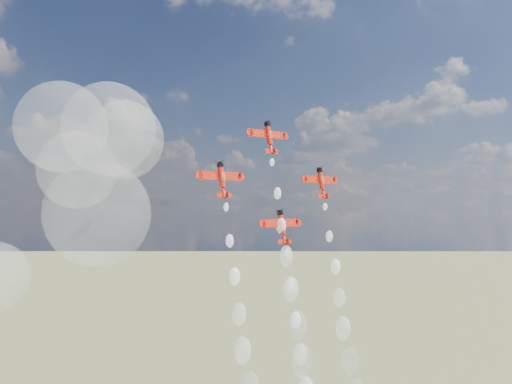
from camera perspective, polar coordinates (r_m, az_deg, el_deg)
The scene contains 7 objects.
plane_lead at distance 132.78m, azimuth 1.39°, elevation 5.83°, with size 11.46×4.06×8.09m.
plane_left at distance 120.34m, azimuth -3.61°, elevation 1.39°, with size 11.46×4.06×8.09m.
plane_right at distance 141.02m, azimuth 6.90°, elevation 1.02°, with size 11.46×4.06×8.09m.
plane_slot at distance 128.38m, azimuth 2.76°, elevation -3.60°, with size 11.46×4.06×8.09m.
smoke_trail_lead at distance 128.05m, azimuth 4.51°, elevation -15.79°, with size 5.14×14.44×55.74m.
smoke_trail_right at distance 140.50m, azimuth 10.19°, elevation -19.03°, with size 5.11×14.48×55.88m.
drifted_smoke_cloud at distance 110.41m, azimuth -21.26°, elevation -0.37°, with size 57.36×34.70×51.52m.
Camera 1 is at (-95.34, -82.71, 89.80)m, focal length 38.00 mm.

